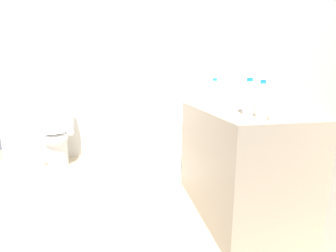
% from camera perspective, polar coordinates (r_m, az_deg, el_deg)
% --- Properties ---
extents(ground_plane, '(3.61, 3.61, 0.00)m').
position_cam_1_polar(ground_plane, '(2.51, -11.79, -15.23)').
color(ground_plane, '#C1AD8E').
extents(wall_back_tiled, '(3.01, 0.10, 2.33)m').
position_cam_1_polar(wall_back_tiled, '(3.58, -12.41, 12.07)').
color(wall_back_tiled, white).
rests_on(wall_back_tiled, ground_plane).
extents(wall_right_mirror, '(0.10, 2.98, 2.33)m').
position_cam_1_polar(wall_right_mirror, '(2.59, 19.23, 11.93)').
color(wall_right_mirror, white).
rests_on(wall_right_mirror, ground_plane).
extents(bathtub, '(1.58, 0.69, 1.30)m').
position_cam_1_polar(bathtub, '(3.31, -4.57, -2.95)').
color(bathtub, white).
rests_on(bathtub, ground_plane).
extents(toilet, '(0.38, 0.47, 0.70)m').
position_cam_1_polar(toilet, '(3.42, -24.29, -2.48)').
color(toilet, white).
rests_on(toilet, ground_plane).
extents(vanity_counter, '(0.63, 1.19, 0.86)m').
position_cam_1_polar(vanity_counter, '(2.12, 15.66, -7.90)').
color(vanity_counter, tan).
rests_on(vanity_counter, ground_plane).
extents(sink_basin, '(0.28, 0.28, 0.07)m').
position_cam_1_polar(sink_basin, '(2.03, 14.98, 4.82)').
color(sink_basin, white).
rests_on(sink_basin, vanity_counter).
extents(sink_faucet, '(0.10, 0.15, 0.07)m').
position_cam_1_polar(sink_faucet, '(2.11, 19.22, 4.70)').
color(sink_faucet, '#A9A9AE').
rests_on(sink_faucet, vanity_counter).
extents(water_bottle_0, '(0.07, 0.07, 0.23)m').
position_cam_1_polar(water_bottle_0, '(2.28, 10.65, 7.66)').
color(water_bottle_0, silver).
rests_on(water_bottle_0, vanity_counter).
extents(water_bottle_1, '(0.06, 0.06, 0.19)m').
position_cam_1_polar(water_bottle_1, '(2.42, 10.57, 7.31)').
color(water_bottle_1, silver).
rests_on(water_bottle_1, vanity_counter).
extents(water_bottle_2, '(0.07, 0.07, 0.24)m').
position_cam_1_polar(water_bottle_2, '(1.73, 18.15, 6.22)').
color(water_bottle_2, silver).
rests_on(water_bottle_2, vanity_counter).
extents(water_bottle_3, '(0.06, 0.06, 0.23)m').
position_cam_1_polar(water_bottle_3, '(1.65, 20.88, 5.62)').
color(water_bottle_3, silver).
rests_on(water_bottle_3, vanity_counter).
extents(drinking_glass_0, '(0.08, 0.08, 0.09)m').
position_cam_1_polar(drinking_glass_0, '(1.58, 23.88, 2.88)').
color(drinking_glass_0, white).
rests_on(drinking_glass_0, vanity_counter).
extents(drinking_glass_1, '(0.07, 0.07, 0.08)m').
position_cam_1_polar(drinking_glass_1, '(2.36, 12.11, 6.00)').
color(drinking_glass_1, white).
rests_on(drinking_glass_1, vanity_counter).
extents(drinking_glass_2, '(0.08, 0.08, 0.10)m').
position_cam_1_polar(drinking_glass_2, '(2.28, 13.15, 6.08)').
color(drinking_glass_2, white).
rests_on(drinking_glass_2, vanity_counter).
extents(bath_mat, '(0.59, 0.40, 0.01)m').
position_cam_1_polar(bath_mat, '(2.85, -4.68, -11.52)').
color(bath_mat, white).
rests_on(bath_mat, ground_plane).
extents(toilet_paper_roll, '(0.11, 0.11, 0.11)m').
position_cam_1_polar(toilet_paper_roll, '(3.52, -27.40, -7.39)').
color(toilet_paper_roll, white).
rests_on(toilet_paper_roll, ground_plane).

